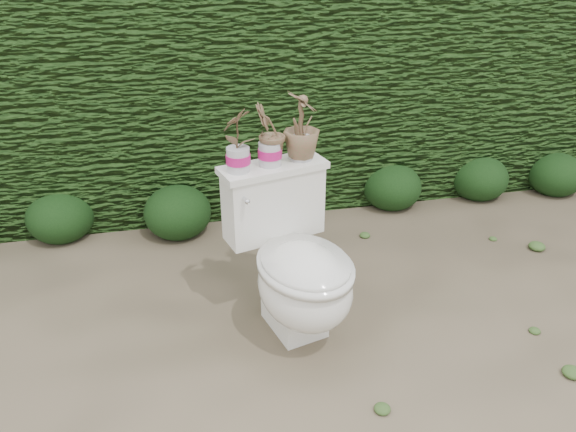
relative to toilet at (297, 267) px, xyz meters
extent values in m
plane|color=#83745A|center=(-0.12, 0.09, -0.36)|extent=(60.00, 60.00, 0.00)
cube|color=#2E561C|center=(-0.12, 1.69, 0.44)|extent=(8.00, 1.00, 1.60)
cube|color=white|center=(0.00, 0.02, -0.26)|extent=(0.29, 0.35, 0.20)
ellipsoid|color=white|center=(0.02, -0.08, -0.06)|extent=(0.53, 0.60, 0.39)
cube|color=white|center=(-0.06, 0.23, 0.22)|extent=(0.50, 0.28, 0.34)
cube|color=white|center=(-0.06, 0.23, 0.40)|extent=(0.53, 0.31, 0.03)
cylinder|color=silver|center=(-0.22, 0.09, 0.32)|extent=(0.03, 0.06, 0.02)
sphere|color=silver|center=(-0.21, 0.06, 0.32)|extent=(0.03, 0.03, 0.03)
imported|color=#23722E|center=(-0.22, 0.19, 0.56)|extent=(0.18, 0.18, 0.28)
imported|color=#23722E|center=(-0.07, 0.23, 0.56)|extent=(0.20, 0.19, 0.28)
imported|color=#23722E|center=(0.08, 0.27, 0.57)|extent=(0.19, 0.19, 0.31)
ellipsoid|color=#1A3914|center=(-1.23, 1.21, -0.19)|extent=(0.41, 0.41, 0.33)
ellipsoid|color=#1A3914|center=(-0.51, 1.10, -0.19)|extent=(0.42, 0.42, 0.34)
ellipsoid|color=#1A3914|center=(0.15, 1.14, -0.22)|extent=(0.34, 0.34, 0.27)
ellipsoid|color=#1A3914|center=(0.96, 1.19, -0.19)|extent=(0.41, 0.41, 0.33)
ellipsoid|color=#1A3914|center=(1.63, 1.20, -0.19)|extent=(0.41, 0.41, 0.33)
ellipsoid|color=#1A3914|center=(2.22, 1.15, -0.20)|extent=(0.40, 0.40, 0.32)
camera|label=1|loc=(-0.50, -2.12, 1.40)|focal=35.00mm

